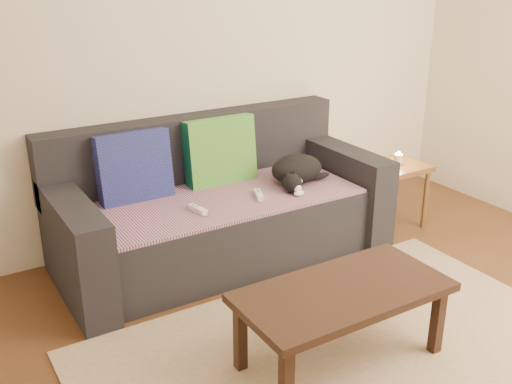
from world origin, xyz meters
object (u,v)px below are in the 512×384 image
wii_remote_b (259,195)px  side_table (397,175)px  cat (297,170)px  wii_remote_a (198,209)px  coffee_table (343,298)px  sofa (220,210)px

wii_remote_b → side_table: (1.14, -0.03, -0.07)m
cat → side_table: (0.80, -0.11, -0.14)m
wii_remote_a → wii_remote_b: (0.43, 0.01, 0.00)m
wii_remote_b → coffee_table: bearing=-168.2°
side_table → coffee_table: size_ratio=0.47×
wii_remote_a → side_table: same height
side_table → cat: bearing=172.0°
sofa → coffee_table: sofa is taller
wii_remote_b → side_table: 1.14m
cat → wii_remote_b: cat is taller
wii_remote_a → side_table: size_ratio=0.32×
cat → wii_remote_a: size_ratio=2.90×
cat → coffee_table: cat is taller
sofa → wii_remote_a: 0.38m
wii_remote_a → side_table: 1.57m
coffee_table → wii_remote_a: bearing=101.3°
wii_remote_b → cat: bearing=-53.8°
wii_remote_a → coffee_table: size_ratio=0.15×
sofa → wii_remote_b: bearing=-52.1°
side_table → coffee_table: 1.72m
sofa → wii_remote_b: sofa is taller
cat → wii_remote_b: 0.36m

